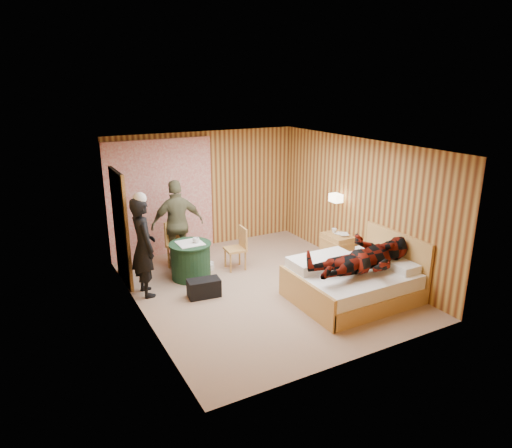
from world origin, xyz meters
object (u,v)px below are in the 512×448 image
round_table (191,260)px  chair_near (239,245)px  nightstand (337,248)px  chair_far (177,241)px  bed (352,282)px  wall_lamp (336,198)px  woman_standing (143,247)px  man_on_bed (365,249)px  man_at_table (178,224)px  duffel_bag (204,288)px

round_table → chair_near: bearing=-0.8°
nightstand → chair_far: chair_far is taller
nightstand → bed: bearing=-118.9°
bed → nightstand: bearing=61.1°
wall_lamp → nightstand: bearing=-103.6°
chair_far → chair_near: 1.19m
woman_standing → man_on_bed: bearing=-126.4°
nightstand → chair_far: 3.15m
wall_lamp → man_on_bed: man_on_bed is taller
man_on_bed → man_at_table: bearing=125.3°
wall_lamp → man_on_bed: size_ratio=0.15×
man_at_table → man_on_bed: (2.09, -2.95, 0.08)m
round_table → chair_far: chair_far is taller
woman_standing → round_table: bearing=-75.8°
chair_near → man_on_bed: man_on_bed is taller
wall_lamp → man_at_table: 3.13m
man_on_bed → chair_far: bearing=126.0°
chair_near → man_at_table: 1.24m
duffel_bag → man_on_bed: size_ratio=0.31×
nightstand → man_on_bed: bearing=-114.7°
round_table → bed: bearing=-45.2°
wall_lamp → chair_near: wall_lamp is taller
nightstand → duffel_bag: nightstand is taller
man_at_table → nightstand: bearing=159.7°
chair_near → man_on_bed: size_ratio=0.47×
wall_lamp → nightstand: 1.01m
round_table → duffel_bag: (-0.09, -0.83, -0.19)m
wall_lamp → bed: bearing=-117.3°
round_table → man_on_bed: size_ratio=0.44×
bed → man_on_bed: 0.68m
bed → duffel_bag: bed is taller
chair_far → man_on_bed: 3.63m
bed → duffel_bag: bearing=150.0°
man_at_table → chair_far: bearing=51.2°
chair_near → man_on_bed: bearing=30.7°
bed → round_table: 2.93m
nightstand → chair_near: chair_near is taller
duffel_bag → bed: bearing=-22.8°
duffel_bag → woman_standing: woman_standing is taller
wall_lamp → woman_standing: 3.81m
chair_near → woman_standing: size_ratio=0.48×
round_table → chair_far: (-0.03, 0.61, 0.20)m
chair_far → woman_standing: size_ratio=0.54×
woman_standing → man_at_table: 1.29m
chair_near → man_on_bed: (1.11, -2.29, 0.47)m
bed → duffel_bag: 2.49m
wall_lamp → man_at_table: (-2.86, 1.18, -0.44)m
bed → round_table: size_ratio=2.53×
chair_near → man_at_table: (-0.98, 0.66, 0.38)m
chair_far → duffel_bag: 1.50m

